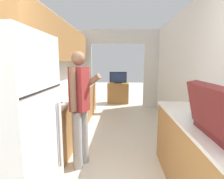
# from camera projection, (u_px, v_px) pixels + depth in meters

# --- Properties ---
(wall_left) EXTENTS (0.38, 7.16, 2.50)m
(wall_left) POSITION_uv_depth(u_px,v_px,m) (46.00, 60.00, 3.10)
(wall_left) COLOR silver
(wall_left) RESTS_ON ground_plane
(wall_right) EXTENTS (0.06, 7.16, 2.50)m
(wall_right) POSITION_uv_depth(u_px,v_px,m) (203.00, 78.00, 2.59)
(wall_right) COLOR silver
(wall_right) RESTS_ON ground_plane
(wall_far_with_doorway) EXTENTS (2.97, 0.06, 2.50)m
(wall_far_with_doorway) POSITION_uv_depth(u_px,v_px,m) (118.00, 64.00, 5.59)
(wall_far_with_doorway) COLOR silver
(wall_far_with_doorway) RESTS_ON ground_plane
(counter_left) EXTENTS (0.62, 3.57, 0.88)m
(counter_left) POSITION_uv_depth(u_px,v_px,m) (71.00, 110.00, 3.86)
(counter_left) COLOR #9E6B38
(counter_left) RESTS_ON ground_plane
(counter_right) EXTENTS (0.62, 1.76, 0.88)m
(counter_right) POSITION_uv_depth(u_px,v_px,m) (202.00, 158.00, 1.91)
(counter_right) COLOR #9E6B38
(counter_right) RESTS_ON ground_plane
(refrigerator) EXTENTS (0.75, 0.79, 1.73)m
(refrigerator) POSITION_uv_depth(u_px,v_px,m) (7.00, 131.00, 1.57)
(refrigerator) COLOR white
(refrigerator) RESTS_ON ground_plane
(range_oven) EXTENTS (0.66, 0.78, 1.02)m
(range_oven) POSITION_uv_depth(u_px,v_px,m) (68.00, 114.00, 3.56)
(range_oven) COLOR #B7B7BC
(range_oven) RESTS_ON ground_plane
(person) EXTENTS (0.52, 0.45, 1.63)m
(person) POSITION_uv_depth(u_px,v_px,m) (80.00, 107.00, 2.43)
(person) COLOR #9E9E9E
(person) RESTS_ON ground_plane
(book_stack) EXTENTS (0.26, 0.31, 0.12)m
(book_stack) POSITION_uv_depth(u_px,v_px,m) (207.00, 113.00, 1.86)
(book_stack) COLOR gold
(book_stack) RESTS_ON counter_right
(tv_cabinet) EXTENTS (0.76, 0.42, 0.74)m
(tv_cabinet) POSITION_uv_depth(u_px,v_px,m) (118.00, 93.00, 6.39)
(tv_cabinet) COLOR #9E6B38
(tv_cabinet) RESTS_ON ground_plane
(television) EXTENTS (0.61, 0.16, 0.41)m
(television) POSITION_uv_depth(u_px,v_px,m) (118.00, 78.00, 6.26)
(television) COLOR black
(television) RESTS_ON tv_cabinet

